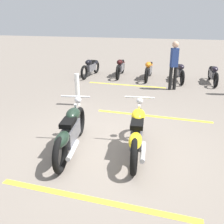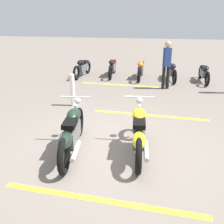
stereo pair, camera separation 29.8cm
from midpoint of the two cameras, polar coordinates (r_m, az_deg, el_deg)
ground_plane at (r=5.62m, az=-2.29°, el=-7.42°), size 60.00×60.00×0.00m
motorcycle_bright_foreground at (r=5.15m, az=4.31°, el=-4.43°), size 2.23×0.65×1.04m
motorcycle_dark_foreground at (r=5.21m, az=-10.49°, el=-4.42°), size 2.22×0.71×1.04m
motorcycle_row_far_left at (r=11.67m, az=18.93°, el=8.27°), size 1.97×0.33×0.74m
motorcycle_row_left at (r=11.66m, az=12.24°, el=8.93°), size 2.00×0.49×0.76m
motorcycle_row_center at (r=11.75m, az=5.66°, el=9.48°), size 2.12×0.28×0.80m
motorcycle_row_right at (r=12.20m, az=-0.59°, el=9.99°), size 2.14×0.37×0.81m
motorcycle_row_far_right at (r=12.24m, az=-7.17°, el=9.84°), size 2.11×0.29×0.79m
bystander_secondary at (r=10.01m, az=11.15°, el=10.63°), size 0.29×0.31×1.80m
bollard_post at (r=8.06m, az=-9.73°, el=4.77°), size 0.14×0.14×1.00m
parking_stripe_near at (r=4.14m, az=-4.71°, el=-18.84°), size 0.20×3.20×0.01m
parking_stripe_mid at (r=7.33m, az=7.12°, el=-0.76°), size 0.20×3.20×0.01m
parking_stripe_far at (r=10.61m, az=0.81°, el=6.02°), size 0.20×3.20×0.01m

